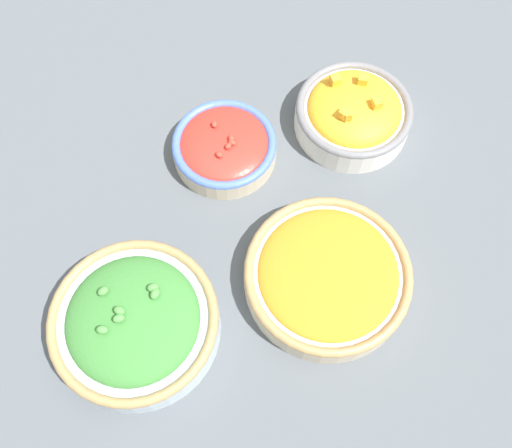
# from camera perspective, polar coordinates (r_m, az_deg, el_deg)

# --- Properties ---
(ground_plane) EXTENTS (3.00, 3.00, 0.00)m
(ground_plane) POSITION_cam_1_polar(r_m,az_deg,el_deg) (0.74, 0.00, -0.96)
(ground_plane) COLOR #4C5156
(bowl_carrots) EXTENTS (0.20, 0.20, 0.05)m
(bowl_carrots) POSITION_cam_1_polar(r_m,az_deg,el_deg) (0.70, 7.15, -5.12)
(bowl_carrots) COLOR beige
(bowl_carrots) RESTS_ON ground_plane
(bowl_squash) EXTENTS (0.16, 0.16, 0.07)m
(bowl_squash) POSITION_cam_1_polar(r_m,az_deg,el_deg) (0.81, 9.71, 10.91)
(bowl_squash) COLOR silver
(bowl_squash) RESTS_ON ground_plane
(bowl_cherry_tomatoes) EXTENTS (0.14, 0.14, 0.05)m
(bowl_cherry_tomatoes) POSITION_cam_1_polar(r_m,az_deg,el_deg) (0.78, -3.18, 7.75)
(bowl_cherry_tomatoes) COLOR beige
(bowl_cherry_tomatoes) RESTS_ON ground_plane
(bowl_broccoli) EXTENTS (0.20, 0.20, 0.07)m
(bowl_broccoli) POSITION_cam_1_polar(r_m,az_deg,el_deg) (0.69, -12.02, -9.56)
(bowl_broccoli) COLOR #B2C1CC
(bowl_broccoli) RESTS_ON ground_plane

